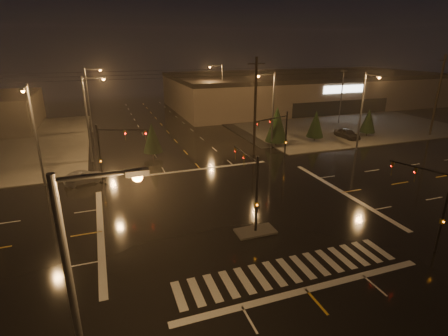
{
  "coord_description": "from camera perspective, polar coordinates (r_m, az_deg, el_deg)",
  "views": [
    {
      "loc": [
        -10.05,
        -25.01,
        13.32
      ],
      "look_at": [
        -0.2,
        2.45,
        3.0
      ],
      "focal_mm": 28.0,
      "sensor_mm": 36.0,
      "label": 1
    }
  ],
  "objects": [
    {
      "name": "crosswalk",
      "position": [
        23.12,
        10.52,
        -16.06
      ],
      "size": [
        15.0,
        2.6,
        0.01
      ],
      "primitive_type": "cube",
      "color": "beige",
      "rests_on": "ground"
    },
    {
      "name": "ground",
      "position": [
        30.06,
        1.95,
        -6.83
      ],
      "size": [
        140.0,
        140.0,
        0.0
      ],
      "primitive_type": "plane",
      "color": "black",
      "rests_on": "ground"
    },
    {
      "name": "streetlight_2",
      "position": [
        59.5,
        -21.05,
        10.97
      ],
      "size": [
        2.77,
        0.32,
        10.0
      ],
      "color": "#38383A",
      "rests_on": "ground"
    },
    {
      "name": "parking_lot",
      "position": [
        70.82,
        20.43,
        7.46
      ],
      "size": [
        50.0,
        24.0,
        0.08
      ],
      "primitive_type": "cube",
      "color": "black",
      "rests_on": "ground"
    },
    {
      "name": "sidewalk_ne",
      "position": [
        69.32,
        16.17,
        7.7
      ],
      "size": [
        36.0,
        36.0,
        0.12
      ],
      "primitive_type": "cube",
      "color": "#46443F",
      "rests_on": "ground"
    },
    {
      "name": "streetlight_5",
      "position": [
        37.44,
        -28.56,
        5.53
      ],
      "size": [
        0.32,
        2.77,
        10.0
      ],
      "color": "#38383A",
      "rests_on": "ground"
    },
    {
      "name": "median_island",
      "position": [
        26.79,
        5.15,
        -10.23
      ],
      "size": [
        3.0,
        1.6,
        0.15
      ],
      "primitive_type": "cube",
      "color": "#46443F",
      "rests_on": "ground"
    },
    {
      "name": "retail_building",
      "position": [
        84.61,
        12.91,
        12.58
      ],
      "size": [
        60.2,
        28.3,
        7.2
      ],
      "color": "#6A5B4C",
      "rests_on": "ground"
    },
    {
      "name": "utility_pole_1",
      "position": [
        43.58,
        5.11,
        9.92
      ],
      "size": [
        2.2,
        0.32,
        12.0
      ],
      "color": "black",
      "rests_on": "ground"
    },
    {
      "name": "car_crossing",
      "position": [
        38.01,
        -21.88,
        -1.46
      ],
      "size": [
        4.16,
        2.36,
        1.3
      ],
      "primitive_type": "imported",
      "rotation": [
        0.0,
        0.0,
        1.84
      ],
      "color": "#54565B",
      "rests_on": "ground"
    },
    {
      "name": "conifer_3",
      "position": [
        43.97,
        -11.65,
        4.92
      ],
      "size": [
        2.38,
        2.38,
        4.42
      ],
      "color": "black",
      "rests_on": "ground"
    },
    {
      "name": "signal_mast_nw",
      "position": [
        36.42,
        -18.18,
        3.33
      ],
      "size": [
        4.84,
        1.86,
        6.0
      ],
      "color": "black",
      "rests_on": "ground"
    },
    {
      "name": "streetlight_0",
      "position": [
        12.57,
        -21.97,
        -18.91
      ],
      "size": [
        2.77,
        0.32,
        10.0
      ],
      "color": "#38383A",
      "rests_on": "ground"
    },
    {
      "name": "conifer_1",
      "position": [
        52.19,
        14.74,
        6.99
      ],
      "size": [
        2.43,
        2.43,
        4.5
      ],
      "color": "black",
      "rests_on": "ground"
    },
    {
      "name": "signal_mast_se",
      "position": [
        27.13,
        31.0,
        -4.2
      ],
      "size": [
        1.55,
        3.87,
        6.0
      ],
      "color": "black",
      "rests_on": "ground"
    },
    {
      "name": "streetlight_1",
      "position": [
        43.68,
        -21.14,
        8.28
      ],
      "size": [
        2.77,
        0.32,
        10.0
      ],
      "color": "#38383A",
      "rests_on": "ground"
    },
    {
      "name": "utility_pole_2",
      "position": [
        62.3,
        31.51,
        10.06
      ],
      "size": [
        2.2,
        0.32,
        12.0
      ],
      "color": "black",
      "rests_on": "ground"
    },
    {
      "name": "stop_bar_far",
      "position": [
        39.68,
        -3.89,
        -0.16
      ],
      "size": [
        16.0,
        0.5,
        0.01
      ],
      "primitive_type": "cube",
      "color": "beige",
      "rests_on": "ground"
    },
    {
      "name": "signal_mast_ne",
      "position": [
        41.33,
        9.15,
        5.91
      ],
      "size": [
        4.84,
        1.86,
        6.0
      ],
      "color": "black",
      "rests_on": "ground"
    },
    {
      "name": "streetlight_4",
      "position": [
        65.03,
        -0.54,
        12.85
      ],
      "size": [
        2.77,
        0.32,
        10.0
      ],
      "color": "#38383A",
      "rests_on": "ground"
    },
    {
      "name": "streetlight_3",
      "position": [
        46.79,
        7.67,
        10.07
      ],
      "size": [
        2.77,
        0.32,
        10.0
      ],
      "color": "#38383A",
      "rests_on": "ground"
    },
    {
      "name": "signal_mast_median",
      "position": [
        25.96,
        4.54,
        -2.21
      ],
      "size": [
        0.25,
        4.59,
        6.0
      ],
      "color": "black",
      "rests_on": "ground"
    },
    {
      "name": "car_parked",
      "position": [
        55.66,
        19.45,
        5.32
      ],
      "size": [
        1.95,
        4.49,
        1.51
      ],
      "primitive_type": "imported",
      "rotation": [
        0.0,
        0.0,
        0.04
      ],
      "color": "black",
      "rests_on": "ground"
    },
    {
      "name": "stop_bar_near",
      "position": [
        21.78,
        13.26,
        -18.81
      ],
      "size": [
        16.0,
        0.5,
        0.01
      ],
      "primitive_type": "cube",
      "color": "beige",
      "rests_on": "ground"
    },
    {
      "name": "conifer_0",
      "position": [
        48.61,
        8.63,
        7.1
      ],
      "size": [
        3.04,
        3.04,
        5.45
      ],
      "color": "black",
      "rests_on": "ground"
    },
    {
      "name": "conifer_2",
      "position": [
        57.68,
        22.51,
        7.21
      ],
      "size": [
        2.32,
        2.32,
        4.33
      ],
      "color": "black",
      "rests_on": "ground"
    },
    {
      "name": "streetlight_6",
      "position": [
        48.92,
        21.83,
        9.28
      ],
      "size": [
        0.32,
        2.77,
        10.0
      ],
      "color": "#38383A",
      "rests_on": "ground"
    }
  ]
}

